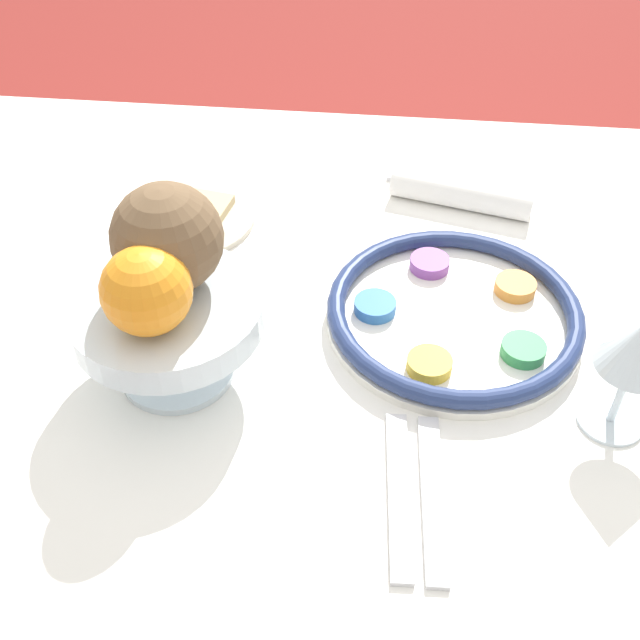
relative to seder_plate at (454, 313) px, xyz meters
name	(u,v)px	position (x,y,z in m)	size (l,w,h in m)	color
ground_plane	(377,618)	(0.05, -0.01, -0.78)	(8.00, 8.00, 0.00)	maroon
dining_table	(390,501)	(0.05, -0.01, -0.40)	(1.42, 0.93, 0.76)	white
seder_plate	(454,313)	(0.00, 0.00, 0.00)	(0.28, 0.28, 0.03)	white
wine_glass	(639,349)	(-0.15, 0.13, 0.09)	(0.07, 0.07, 0.14)	silver
fruit_stand	(168,319)	(0.29, 0.11, 0.06)	(0.19, 0.19, 0.10)	silver
orange_fruit	(146,291)	(0.29, 0.14, 0.13)	(0.08, 0.08, 0.08)	orange
coconut	(167,238)	(0.29, 0.08, 0.14)	(0.11, 0.11, 0.11)	brown
bread_plate	(189,217)	(0.34, -0.16, -0.01)	(0.17, 0.17, 0.02)	beige
napkin_roll	(461,194)	(-0.01, -0.23, 0.00)	(0.19, 0.08, 0.04)	white
fork_left	(432,495)	(0.02, 0.23, -0.01)	(0.03, 0.18, 0.01)	silver
fork_right	(399,492)	(0.05, 0.23, -0.01)	(0.03, 0.18, 0.01)	silver
spoon	(443,187)	(0.01, -0.27, -0.01)	(0.16, 0.07, 0.01)	silver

